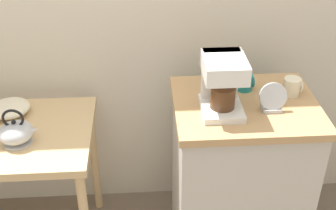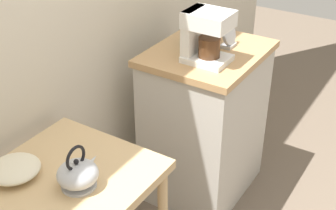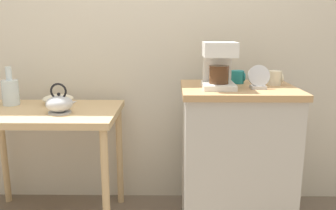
% 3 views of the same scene
% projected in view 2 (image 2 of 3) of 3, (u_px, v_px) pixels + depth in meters
% --- Properties ---
extents(kitchen_counter, '(0.66, 0.55, 0.91)m').
position_uv_depth(kitchen_counter, '(204.00, 123.00, 2.67)').
color(kitchen_counter, '#BCB7AD').
rests_on(kitchen_counter, ground_plane).
extents(bowl_stoneware, '(0.20, 0.20, 0.06)m').
position_uv_depth(bowl_stoneware, '(15.00, 169.00, 1.77)').
color(bowl_stoneware, beige).
rests_on(bowl_stoneware, wooden_table).
extents(teakettle, '(0.19, 0.16, 0.18)m').
position_uv_depth(teakettle, '(78.00, 174.00, 1.71)').
color(teakettle, '#B2B5BA').
rests_on(teakettle, wooden_table).
extents(coffee_maker, '(0.18, 0.22, 0.26)m').
position_uv_depth(coffee_maker, '(204.00, 34.00, 2.26)').
color(coffee_maker, white).
rests_on(coffee_maker, kitchen_counter).
extents(mug_dark_teal, '(0.09, 0.08, 0.08)m').
position_uv_depth(mug_dark_teal, '(189.00, 37.00, 2.49)').
color(mug_dark_teal, teal).
rests_on(mug_dark_teal, kitchen_counter).
extents(mug_small_cream, '(0.09, 0.08, 0.08)m').
position_uv_depth(mug_small_cream, '(218.00, 27.00, 2.61)').
color(mug_small_cream, beige).
rests_on(mug_small_cream, kitchen_counter).
extents(table_clock, '(0.12, 0.06, 0.13)m').
position_uv_depth(table_clock, '(229.00, 37.00, 2.45)').
color(table_clock, '#B2B5BA').
rests_on(table_clock, kitchen_counter).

